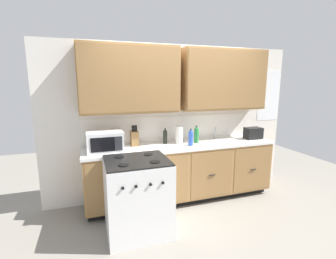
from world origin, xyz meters
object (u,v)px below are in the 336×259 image
bottle_blue (191,137)px  stove_range (138,196)px  knife_block (135,138)px  microwave (105,141)px  bottle_dark (165,136)px  bottle_green (196,134)px  toaster (253,133)px  paper_towel_roll (179,135)px

bottle_blue → stove_range: bearing=-150.7°
bottle_blue → knife_block: bearing=162.2°
microwave → bottle_dark: microwave is taller
stove_range → microwave: microwave is taller
bottle_dark → bottle_green: (0.48, -0.12, 0.01)m
microwave → knife_block: 0.48m
bottle_blue → bottle_dark: 0.41m
stove_range → knife_block: size_ratio=3.06×
toaster → bottle_green: (-1.03, 0.04, 0.04)m
paper_towel_roll → knife_block: bearing=173.3°
paper_towel_roll → bottle_green: size_ratio=0.96×
microwave → toaster: bearing=0.1°
knife_block → bottle_dark: bearing=-2.0°
paper_towel_roll → bottle_green: bottle_green is taller
paper_towel_roll → bottle_dark: 0.22m
stove_range → bottle_dark: (0.60, 0.76, 0.56)m
stove_range → bottle_dark: bearing=51.7°
knife_block → stove_range: bearing=-99.2°
knife_block → bottle_green: bearing=-7.9°
bottle_green → stove_range: bearing=-149.1°
stove_range → knife_block: 0.97m
paper_towel_roll → bottle_green: (0.27, -0.05, 0.00)m
stove_range → bottle_dark: bottle_dark is taller
paper_towel_roll → stove_range: bearing=-139.2°
toaster → paper_towel_roll: size_ratio=1.08×
microwave → toaster: (2.43, 0.00, -0.04)m
paper_towel_roll → bottle_blue: bearing=-55.9°
microwave → toaster: 2.43m
toaster → bottle_blue: (-1.18, -0.08, 0.03)m
knife_block → bottle_blue: (0.80, -0.26, 0.01)m
toaster → bottle_green: bearing=177.5°
microwave → bottle_blue: 1.25m
paper_towel_roll → bottle_dark: bearing=162.8°
stove_range → paper_towel_roll: paper_towel_roll is taller
bottle_dark → bottle_green: 0.49m
stove_range → bottle_green: bearing=30.9°
bottle_dark → microwave: bearing=-169.8°
knife_block → paper_towel_roll: size_ratio=1.19×
bottle_blue → bottle_dark: size_ratio=1.06×
stove_range → microwave: size_ratio=1.98×
toaster → stove_range: bearing=-164.1°
bottle_dark → paper_towel_roll: bearing=-17.2°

